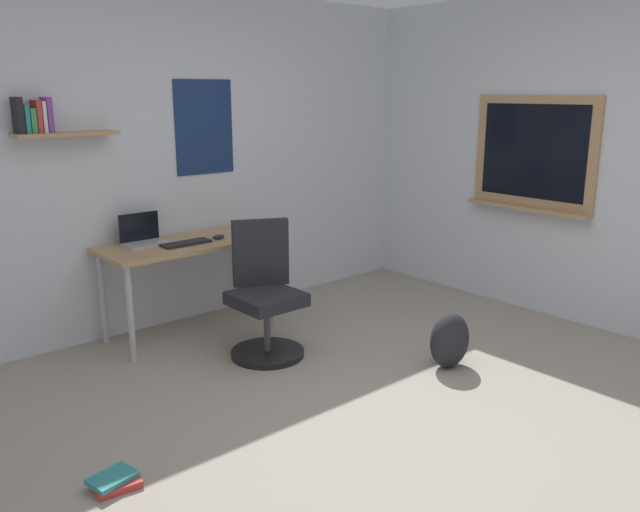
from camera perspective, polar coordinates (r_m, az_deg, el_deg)
The scene contains 11 objects.
ground_plane at distance 3.76m, azimuth 6.67°, elevation -14.99°, with size 5.20×5.20×0.00m, color #9E9384.
wall_back at distance 5.26m, azimuth -13.12°, elevation 8.19°, with size 5.00×0.30×2.60m.
wall_right at distance 5.39m, azimuth 24.98°, elevation 7.35°, with size 0.22×5.00×2.60m.
desk at distance 5.02m, azimuth -11.39°, elevation 0.38°, with size 1.34×0.59×0.73m.
office_chair at distance 4.60m, azimuth -4.87°, elevation -3.74°, with size 0.54×0.56×0.95m.
laptop at distance 4.98m, azimuth -15.30°, elevation 1.63°, with size 0.31×0.21×0.23m.
keyboard at distance 4.90m, azimuth -11.69°, elevation 1.12°, with size 0.37×0.13×0.02m, color black.
computer_mouse at distance 5.04m, azimuth -8.92°, elevation 1.68°, with size 0.10×0.06×0.03m, color #262628.
coffee_mug at distance 5.26m, azimuth -5.94°, elevation 2.64°, with size 0.08×0.08×0.09m, color #334CA5.
backpack at distance 4.51m, azimuth 11.34°, elevation -7.29°, with size 0.32×0.22×0.38m, color #232328.
book_stack_on_floor at distance 3.41m, azimuth -17.58°, elevation -18.39°, with size 0.24×0.20×0.06m.
Camera 1 is at (-2.44, -2.19, 1.83)m, focal length 36.37 mm.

